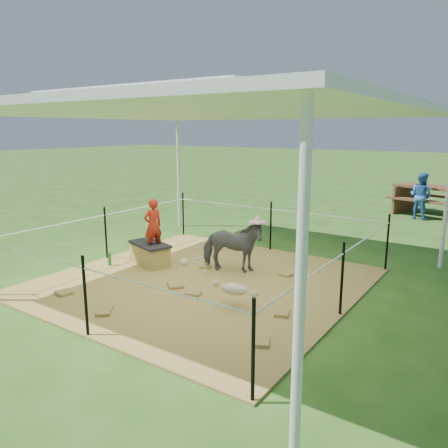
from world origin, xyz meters
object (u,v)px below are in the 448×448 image
Objects in this scene: straw_bale at (150,255)px; woman at (153,220)px; pony at (232,246)px; picnic_table_near at (432,201)px; foal at (234,287)px; green_bottle at (110,259)px; distant_person at (421,196)px.

woman is at bearing 0.00° from straw_bale.
picnic_table_near is (1.87, 7.44, -0.06)m from pony.
pony reaches higher than picnic_table_near.
pony is 1.48m from foal.
woman is at bearing 34.70° from green_bottle.
distant_person reaches higher than straw_bale.
straw_bale is 0.75× the size of pony.
pony reaches higher than green_bottle.
green_bottle is 0.22× the size of foal.
straw_bale is 7.87m from distant_person.
foal is 0.78× the size of distant_person.
straw_bale is at bearing 39.29° from green_bottle.
distant_person is (-0.18, -0.71, 0.21)m from picnic_table_near.
straw_bale is 2.39m from foal.
woman is 0.75× the size of distant_person.
distant_person is (1.69, 6.73, 0.16)m from pony.
distant_person reaches higher than foal.
picnic_table_near is (3.86, 8.37, 0.28)m from green_bottle.
straw_bale is at bearing 85.72° from pony.
picnic_table_near is 0.76m from distant_person.
foal is at bearing 103.08° from distant_person.
straw_bale is at bearing -72.35° from woman.
woman reaches higher than picnic_table_near.
pony is 0.83× the size of distant_person.
woman is 0.90× the size of pony.
woman reaches higher than pony.
pony is (1.34, 0.47, -0.38)m from woman.
picnic_table_near is (1.04, 8.65, 0.12)m from foal.
picnic_table_near is at bearing -85.00° from distant_person.
pony is 1.07× the size of foal.
foal is 8.00m from distant_person.
picnic_table_near is (3.21, 7.92, -0.43)m from woman.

